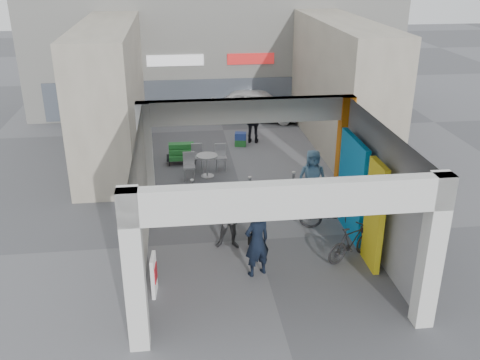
{
  "coord_description": "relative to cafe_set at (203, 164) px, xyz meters",
  "views": [
    {
      "loc": [
        -2.03,
        -12.9,
        7.42
      ],
      "look_at": [
        -0.34,
        1.0,
        1.41
      ],
      "focal_mm": 40.0,
      "sensor_mm": 36.0,
      "label": 1
    }
  ],
  "objects": [
    {
      "name": "far_building",
      "position": [
        1.18,
        8.94,
        3.65
      ],
      "size": [
        18.0,
        4.08,
        8.0
      ],
      "color": "silver",
      "rests_on": "ground"
    },
    {
      "name": "cafe_set",
      "position": [
        0.0,
        0.0,
        0.0
      ],
      "size": [
        1.59,
        1.28,
        0.96
      ],
      "rotation": [
        0.0,
        0.0,
        -0.3
      ],
      "color": "#A6A6AB",
      "rests_on": "ground"
    },
    {
      "name": "produce_stand",
      "position": [
        -0.75,
        1.08,
        -0.04
      ],
      "size": [
        1.14,
        0.62,
        0.75
      ],
      "rotation": [
        0.0,
        0.0,
        -0.08
      ],
      "color": "black",
      "rests_on": "ground"
    },
    {
      "name": "plaza_bldg_left",
      "position": [
        -3.32,
        2.45,
        2.16
      ],
      "size": [
        2.0,
        9.0,
        5.0
      ],
      "primitive_type": "cube",
      "color": "#B0A692",
      "rests_on": "ground"
    },
    {
      "name": "man_crates",
      "position": [
        2.29,
        3.14,
        0.61
      ],
      "size": [
        1.19,
        0.71,
        1.91
      ],
      "primitive_type": "imported",
      "rotation": [
        0.0,
        0.0,
        2.91
      ],
      "color": "black",
      "rests_on": "ground"
    },
    {
      "name": "bollard_left",
      "position": [
        -0.49,
        -2.7,
        0.11
      ],
      "size": [
        0.09,
        0.09,
        0.91
      ],
      "primitive_type": "cylinder",
      "color": "gray",
      "rests_on": "ground"
    },
    {
      "name": "bollard_center",
      "position": [
        1.3,
        -2.85,
        0.14
      ],
      "size": [
        0.09,
        0.09,
        0.97
      ],
      "primitive_type": "cylinder",
      "color": "gray",
      "rests_on": "ground"
    },
    {
      "name": "bollard_right",
      "position": [
        2.77,
        -2.48,
        0.11
      ],
      "size": [
        0.09,
        0.09,
        0.91
      ],
      "primitive_type": "cylinder",
      "color": "gray",
      "rests_on": "ground"
    },
    {
      "name": "advert_board_far",
      "position": [
        -1.56,
        -3.5,
        0.17
      ],
      "size": [
        0.15,
        0.56,
        1.0
      ],
      "rotation": [
        0.0,
        0.0,
        0.11
      ],
      "color": "silver",
      "rests_on": "ground"
    },
    {
      "name": "bicycle_rear",
      "position": [
        3.48,
        -6.33,
        0.14
      ],
      "size": [
        1.63,
        1.12,
        0.96
      ],
      "primitive_type": "imported",
      "rotation": [
        0.0,
        0.0,
        2.04
      ],
      "color": "black",
      "rests_on": "ground"
    },
    {
      "name": "man_elderly",
      "position": [
        3.23,
        -3.03,
        0.58
      ],
      "size": [
        0.95,
        0.68,
        1.83
      ],
      "primitive_type": "imported",
      "rotation": [
        0.0,
        0.0,
        -0.11
      ],
      "color": "teal",
      "rests_on": "ground"
    },
    {
      "name": "crate_stack",
      "position": [
        1.7,
        2.79,
        -0.06
      ],
      "size": [
        0.51,
        0.43,
        0.56
      ],
      "rotation": [
        0.0,
        0.0,
        -0.21
      ],
      "color": "#1B6120",
      "rests_on": "ground"
    },
    {
      "name": "man_back_turned",
      "position": [
        0.43,
        -5.36,
        0.51
      ],
      "size": [
        0.92,
        0.77,
        1.7
      ],
      "primitive_type": "imported",
      "rotation": [
        0.0,
        0.0,
        -0.17
      ],
      "color": "#3D3D40",
      "rests_on": "ground"
    },
    {
      "name": "arcade_canopy",
      "position": [
        1.72,
        -5.87,
        1.96
      ],
      "size": [
        6.4,
        6.45,
        6.4
      ],
      "color": "silver",
      "rests_on": "ground"
    },
    {
      "name": "white_van",
      "position": [
        2.9,
        6.45,
        0.39
      ],
      "size": [
        4.64,
        2.93,
        1.47
      ],
      "primitive_type": "imported",
      "rotation": [
        0.0,
        0.0,
        1.27
      ],
      "color": "silver",
      "rests_on": "ground"
    },
    {
      "name": "man_with_dog",
      "position": [
        0.93,
        -6.75,
        0.58
      ],
      "size": [
        0.79,
        0.67,
        1.85
      ],
      "primitive_type": "imported",
      "rotation": [
        0.0,
        0.0,
        3.53
      ],
      "color": "black",
      "rests_on": "ground"
    },
    {
      "name": "advert_board_near",
      "position": [
        -1.56,
        -7.27,
        0.17
      ],
      "size": [
        0.14,
        0.55,
        1.0
      ],
      "rotation": [
        0.0,
        0.0,
        -0.08
      ],
      "color": "silver",
      "rests_on": "ground"
    },
    {
      "name": "ground",
      "position": [
        1.18,
        -5.05,
        -0.34
      ],
      "size": [
        90.0,
        90.0,
        0.0
      ],
      "primitive_type": "plane",
      "color": "#5D5D63",
      "rests_on": "ground"
    },
    {
      "name": "bicycle_front",
      "position": [
        3.48,
        -4.69,
        0.18
      ],
      "size": [
        2.11,
        1.16,
        1.05
      ],
      "primitive_type": "imported",
      "rotation": [
        0.0,
        0.0,
        1.33
      ],
      "color": "black",
      "rests_on": "ground"
    },
    {
      "name": "border_collie",
      "position": [
        1.09,
        -5.5,
        -0.05
      ],
      "size": [
        0.27,
        0.52,
        0.72
      ],
      "rotation": [
        0.0,
        0.0,
        0.35
      ],
      "color": "black",
      "rests_on": "ground"
    },
    {
      "name": "plaza_bldg_right",
      "position": [
        5.68,
        2.45,
        2.16
      ],
      "size": [
        2.0,
        9.0,
        5.0
      ],
      "primitive_type": "cube",
      "color": "#B0A692",
      "rests_on": "ground"
    }
  ]
}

